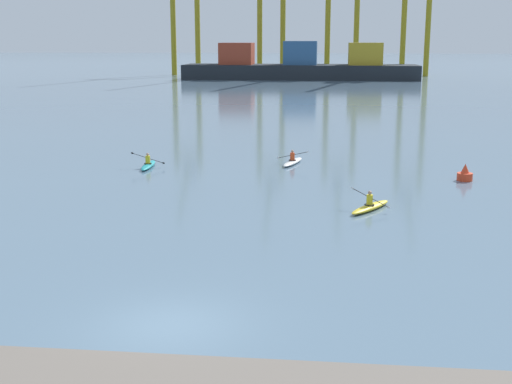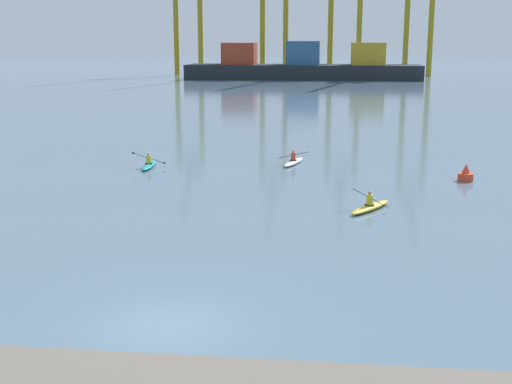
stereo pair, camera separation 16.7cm
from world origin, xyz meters
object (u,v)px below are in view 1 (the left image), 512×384
object	(u,v)px
kayak_white	(293,161)
kayak_yellow	(370,206)
container_barge	(300,66)
channel_buoy	(465,175)
kayak_teal	(148,165)
gantry_crane_west	(184,6)

from	to	relation	value
kayak_white	kayak_yellow	size ratio (longest dim) A/B	1.08
container_barge	channel_buoy	size ratio (longest dim) A/B	48.22
kayak_white	kayak_teal	size ratio (longest dim) A/B	1.00
gantry_crane_west	kayak_teal	world-z (taller)	gantry_crane_west
kayak_teal	kayak_white	bearing A→B (deg)	13.41
kayak_yellow	kayak_white	bearing A→B (deg)	110.26
kayak_white	channel_buoy	bearing A→B (deg)	-22.72
container_barge	gantry_crane_west	distance (m)	33.11
channel_buoy	kayak_white	size ratio (longest dim) A/B	0.29
container_barge	channel_buoy	world-z (taller)	container_barge
kayak_white	kayak_yellow	xyz separation A→B (m)	(4.39, -11.88, -0.00)
container_barge	kayak_white	distance (m)	97.98
channel_buoy	kayak_white	world-z (taller)	channel_buoy
container_barge	kayak_teal	distance (m)	100.26
container_barge	kayak_white	size ratio (longest dim) A/B	14.02
container_barge	kayak_teal	world-z (taller)	container_barge
kayak_teal	kayak_yellow	xyz separation A→B (m)	(13.59, -9.69, 0.00)
kayak_yellow	channel_buoy	bearing A→B (deg)	52.12
container_barge	kayak_white	world-z (taller)	container_barge
gantry_crane_west	channel_buoy	size ratio (longest dim) A/B	32.41
container_barge	kayak_yellow	xyz separation A→B (m)	(8.06, -109.76, -2.49)
kayak_teal	gantry_crane_west	bearing A→B (deg)	100.72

